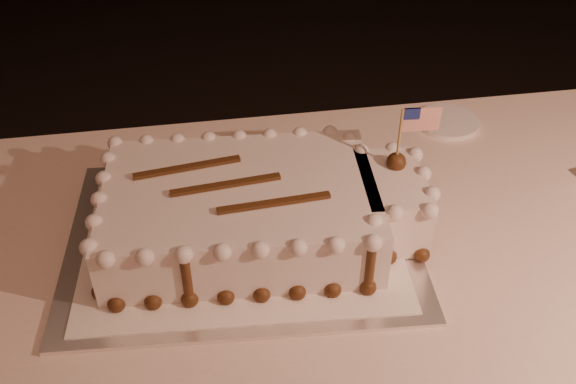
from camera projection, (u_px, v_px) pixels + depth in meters
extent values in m
cube|color=beige|center=(395.00, 355.00, 1.37)|extent=(2.40, 0.80, 0.75)
cube|color=silver|center=(242.00, 237.00, 1.11)|extent=(0.62, 0.49, 0.01)
cube|color=white|center=(242.00, 235.00, 1.10)|extent=(0.56, 0.44, 0.00)
cube|color=white|center=(241.00, 211.00, 1.07)|extent=(0.46, 0.33, 0.11)
cube|color=white|center=(390.00, 202.00, 1.09)|extent=(0.12, 0.18, 0.11)
sphere|color=#512D14|center=(116.00, 304.00, 0.97)|extent=(0.03, 0.03, 0.03)
sphere|color=#512D14|center=(153.00, 301.00, 0.97)|extent=(0.03, 0.03, 0.03)
sphere|color=#512D14|center=(190.00, 299.00, 0.98)|extent=(0.03, 0.03, 0.03)
sphere|color=#512D14|center=(226.00, 297.00, 0.98)|extent=(0.03, 0.03, 0.03)
sphere|color=#512D14|center=(262.00, 294.00, 0.98)|extent=(0.03, 0.03, 0.03)
sphere|color=#512D14|center=(297.00, 292.00, 0.99)|extent=(0.03, 0.03, 0.03)
sphere|color=#512D14|center=(333.00, 289.00, 0.99)|extent=(0.03, 0.03, 0.03)
sphere|color=#512D14|center=(368.00, 287.00, 0.99)|extent=(0.03, 0.03, 0.03)
sphere|color=#512D14|center=(369.00, 266.00, 1.03)|extent=(0.03, 0.03, 0.03)
sphere|color=#512D14|center=(389.00, 257.00, 1.05)|extent=(0.03, 0.03, 0.03)
sphere|color=#512D14|center=(422.00, 254.00, 1.05)|extent=(0.03, 0.03, 0.03)
sphere|color=#512D14|center=(424.00, 237.00, 1.08)|extent=(0.03, 0.03, 0.03)
sphere|color=#512D14|center=(416.00, 216.00, 1.13)|extent=(0.03, 0.03, 0.03)
sphere|color=#512D14|center=(409.00, 197.00, 1.17)|extent=(0.03, 0.03, 0.03)
sphere|color=#512D14|center=(387.00, 191.00, 1.18)|extent=(0.03, 0.03, 0.03)
sphere|color=#512D14|center=(358.00, 193.00, 1.18)|extent=(0.03, 0.03, 0.03)
sphere|color=#512D14|center=(346.00, 180.00, 1.21)|extent=(0.03, 0.03, 0.03)
sphere|color=#512D14|center=(328.00, 174.00, 1.22)|extent=(0.03, 0.03, 0.03)
sphere|color=#512D14|center=(299.00, 175.00, 1.22)|extent=(0.03, 0.03, 0.03)
sphere|color=#512D14|center=(271.00, 177.00, 1.22)|extent=(0.03, 0.03, 0.03)
sphere|color=#512D14|center=(242.00, 178.00, 1.21)|extent=(0.03, 0.03, 0.03)
sphere|color=#512D14|center=(212.00, 180.00, 1.21)|extent=(0.03, 0.03, 0.03)
sphere|color=#512D14|center=(183.00, 182.00, 1.20)|extent=(0.03, 0.03, 0.03)
sphere|color=#512D14|center=(153.00, 183.00, 1.20)|extent=(0.03, 0.03, 0.03)
sphere|color=#512D14|center=(124.00, 185.00, 1.20)|extent=(0.03, 0.03, 0.03)
sphere|color=#512D14|center=(117.00, 202.00, 1.16)|extent=(0.03, 0.03, 0.03)
sphere|color=#512D14|center=(114.00, 221.00, 1.12)|extent=(0.03, 0.03, 0.03)
sphere|color=#512D14|center=(109.00, 243.00, 1.07)|extent=(0.03, 0.03, 0.03)
sphere|color=#512D14|center=(105.00, 266.00, 1.03)|extent=(0.03, 0.03, 0.03)
sphere|color=#512D14|center=(100.00, 292.00, 0.99)|extent=(0.03, 0.03, 0.03)
sphere|color=white|center=(105.00, 260.00, 0.91)|extent=(0.03, 0.03, 0.03)
sphere|color=white|center=(145.00, 257.00, 0.91)|extent=(0.03, 0.03, 0.03)
sphere|color=white|center=(183.00, 255.00, 0.92)|extent=(0.03, 0.03, 0.03)
sphere|color=white|center=(222.00, 252.00, 0.92)|extent=(0.03, 0.03, 0.03)
sphere|color=white|center=(260.00, 250.00, 0.93)|extent=(0.03, 0.03, 0.03)
sphere|color=white|center=(298.00, 248.00, 0.93)|extent=(0.03, 0.03, 0.03)
sphere|color=white|center=(335.00, 245.00, 0.93)|extent=(0.03, 0.03, 0.03)
sphere|color=white|center=(373.00, 243.00, 0.94)|extent=(0.03, 0.03, 0.03)
sphere|color=white|center=(374.00, 223.00, 0.97)|extent=(0.03, 0.03, 0.03)
sphere|color=white|center=(395.00, 213.00, 0.99)|extent=(0.03, 0.03, 0.03)
sphere|color=white|center=(429.00, 211.00, 0.99)|extent=(0.03, 0.03, 0.03)
sphere|color=white|center=(432.00, 194.00, 1.03)|extent=(0.03, 0.03, 0.03)
sphere|color=white|center=(423.00, 174.00, 1.07)|extent=(0.03, 0.03, 0.03)
sphere|color=white|center=(415.00, 155.00, 1.11)|extent=(0.03, 0.03, 0.03)
sphere|color=white|center=(392.00, 150.00, 1.12)|extent=(0.03, 0.03, 0.03)
sphere|color=white|center=(361.00, 151.00, 1.12)|extent=(0.03, 0.03, 0.03)
sphere|color=white|center=(349.00, 139.00, 1.15)|extent=(0.03, 0.03, 0.03)
sphere|color=white|center=(330.00, 133.00, 1.17)|extent=(0.03, 0.03, 0.03)
sphere|color=white|center=(300.00, 134.00, 1.16)|extent=(0.03, 0.03, 0.03)
sphere|color=white|center=(270.00, 136.00, 1.16)|extent=(0.03, 0.03, 0.03)
sphere|color=white|center=(239.00, 137.00, 1.15)|extent=(0.03, 0.03, 0.03)
sphere|color=white|center=(209.00, 139.00, 1.15)|extent=(0.03, 0.03, 0.03)
sphere|color=white|center=(178.00, 140.00, 1.15)|extent=(0.03, 0.03, 0.03)
sphere|color=white|center=(147.00, 142.00, 1.14)|extent=(0.03, 0.03, 0.03)
sphere|color=white|center=(115.00, 143.00, 1.14)|extent=(0.03, 0.03, 0.03)
sphere|color=white|center=(108.00, 160.00, 1.10)|extent=(0.03, 0.03, 0.03)
sphere|color=white|center=(104.00, 179.00, 1.06)|extent=(0.03, 0.03, 0.03)
sphere|color=white|center=(99.00, 200.00, 1.01)|extent=(0.03, 0.03, 0.03)
sphere|color=white|center=(94.00, 223.00, 0.97)|extent=(0.03, 0.03, 0.03)
sphere|color=white|center=(89.00, 248.00, 0.93)|extent=(0.03, 0.03, 0.03)
cylinder|color=#512D14|center=(187.00, 279.00, 0.95)|extent=(0.01, 0.01, 0.10)
sphere|color=#512D14|center=(189.00, 298.00, 0.97)|extent=(0.03, 0.03, 0.03)
cylinder|color=#512D14|center=(370.00, 267.00, 0.97)|extent=(0.01, 0.01, 0.10)
sphere|color=#512D14|center=(368.00, 286.00, 0.99)|extent=(0.03, 0.03, 0.03)
cylinder|color=#512D14|center=(419.00, 197.00, 1.10)|extent=(0.01, 0.01, 0.10)
sphere|color=#512D14|center=(416.00, 215.00, 1.13)|extent=(0.03, 0.03, 0.03)
cylinder|color=#512D14|center=(329.00, 155.00, 1.20)|extent=(0.01, 0.01, 0.10)
sphere|color=#512D14|center=(328.00, 173.00, 1.22)|extent=(0.03, 0.03, 0.03)
cylinder|color=#512D14|center=(181.00, 162.00, 1.18)|extent=(0.01, 0.01, 0.10)
sphere|color=#512D14|center=(183.00, 181.00, 1.20)|extent=(0.03, 0.03, 0.03)
cylinder|color=#512D14|center=(105.00, 223.00, 1.05)|extent=(0.01, 0.01, 0.10)
sphere|color=#512D14|center=(109.00, 242.00, 1.07)|extent=(0.03, 0.03, 0.03)
cube|color=#512D14|center=(187.00, 167.00, 1.07)|extent=(0.18, 0.04, 0.01)
cube|color=#512D14|center=(226.00, 185.00, 1.03)|extent=(0.18, 0.03, 0.01)
cube|color=#512D14|center=(274.00, 203.00, 1.00)|extent=(0.18, 0.02, 0.01)
sphere|color=#512D14|center=(396.00, 162.00, 1.07)|extent=(0.03, 0.03, 0.03)
cylinder|color=tan|center=(399.00, 142.00, 1.05)|extent=(0.00, 0.00, 0.13)
cube|color=red|center=(422.00, 119.00, 1.03)|extent=(0.06, 0.01, 0.04)
cube|color=navy|center=(412.00, 114.00, 1.02)|extent=(0.03, 0.01, 0.02)
cylinder|color=white|center=(447.00, 122.00, 1.39)|extent=(0.14, 0.14, 0.01)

